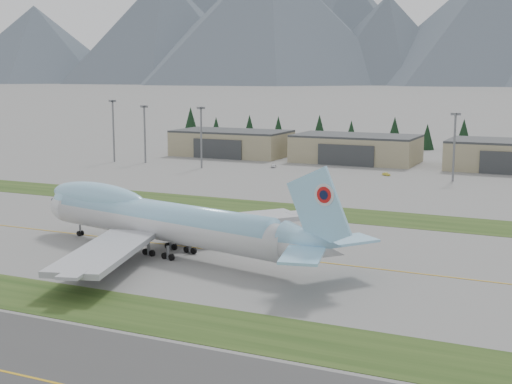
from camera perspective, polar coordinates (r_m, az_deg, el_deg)
The scene contains 11 objects.
ground at distance 142.59m, azimuth -3.88°, elevation -4.60°, with size 7000.00×7000.00×0.00m, color slate.
grass_strip_near at distance 112.05m, azimuth -13.33°, elevation -8.77°, with size 400.00×14.00×0.08m, color #264117.
grass_strip_far at distance 182.41m, azimuth 2.90°, elevation -1.49°, with size 400.00×18.00×0.08m, color #264117.
taxiway_line_main at distance 142.59m, azimuth -3.88°, elevation -4.60°, with size 400.00×0.40×0.02m, color gold.
boeing_747_freighter at distance 139.08m, azimuth -7.51°, elevation -2.23°, with size 76.11×63.96×19.97m.
hangar_left at distance 305.02m, azimuth -1.96°, elevation 3.95°, with size 48.00×26.60×10.80m.
hangar_center at distance 284.68m, azimuth 8.00°, elevation 3.47°, with size 48.00×26.60×10.80m.
floodlight_masts at distance 249.83m, azimuth 3.23°, elevation 5.18°, with size 207.04×10.36×24.42m.
service_vehicle_a at distance 265.79m, azimuth 1.41°, elevation 1.97°, with size 1.56×3.86×1.32m, color silver.
service_vehicle_b at distance 248.57m, azimuth 10.37°, elevation 1.30°, with size 1.11×3.16×1.04m, color gold.
conifer_belt at distance 342.84m, azimuth 12.29°, elevation 4.61°, with size 266.25×15.13×16.97m.
Camera 1 is at (66.53, -121.30, 34.51)m, focal length 50.00 mm.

